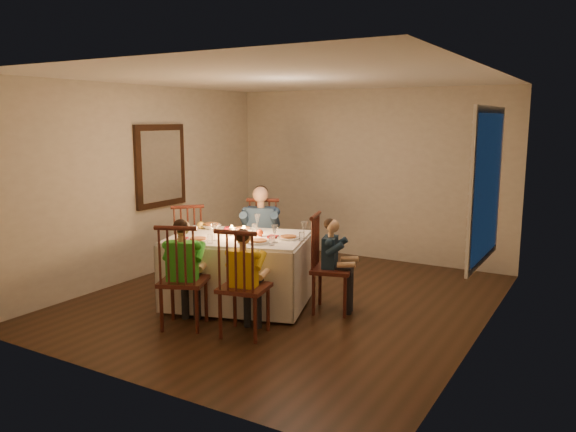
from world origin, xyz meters
The scene contains 26 objects.
ground centered at (0.00, 0.00, 0.00)m, with size 5.00×5.00×0.00m, color black.
wall_left centered at (-2.25, 0.00, 1.30)m, with size 0.02×5.00×2.60m, color beige.
wall_right centered at (2.25, 0.00, 1.30)m, with size 0.02×5.00×2.60m, color beige.
wall_back centered at (0.00, 2.50, 1.30)m, with size 4.50×0.02×2.60m, color beige.
ceiling centered at (0.00, 0.00, 2.60)m, with size 5.00×5.00×0.00m, color white.
dining_table centered at (-0.39, -0.42, 0.58)m, with size 1.83×1.55×0.79m.
chair_adult centered at (-0.63, 0.42, 0.00)m, with size 0.46×0.44×1.11m, color #39170F, non-canonical shape.
chair_near_left centered at (-0.47, -1.29, 0.00)m, with size 0.46×0.44×1.11m, color #39170F, non-canonical shape.
chair_near_right centered at (0.20, -1.16, 0.00)m, with size 0.46×0.44×1.11m, color #39170F, non-canonical shape.
chair_end centered at (0.65, -0.08, 0.00)m, with size 0.46×0.44×1.11m, color #39170F, non-canonical shape.
chair_extra centered at (-1.21, -0.29, 0.00)m, with size 0.44×0.42×1.07m, color #39170F, non-canonical shape.
adult centered at (-0.63, 0.42, 0.00)m, with size 0.49×0.45×1.30m, color navy, non-canonical shape.
child_green centered at (-0.47, -1.29, 0.00)m, with size 0.40×0.37×1.15m, color green, non-canonical shape.
child_yellow centered at (0.20, -1.16, 0.00)m, with size 0.37×0.34×1.09m, color gold, non-canonical shape.
child_teal centered at (0.65, -0.08, 0.00)m, with size 0.35×0.32×1.06m, color #172839, non-canonical shape.
setting_adult centered at (-0.55, -0.10, 0.83)m, with size 0.26×0.26×0.02m, color white.
setting_green centered at (-0.63, -0.85, 0.83)m, with size 0.26×0.26×0.02m, color white.
setting_yellow centered at (0.00, -0.59, 0.83)m, with size 0.26×0.26×0.02m, color white.
setting_teal centered at (0.18, -0.24, 0.83)m, with size 0.26×0.26×0.02m, color white.
candle_left centered at (-0.46, -0.44, 0.87)m, with size 0.06×0.06×0.10m, color white.
candle_right centered at (-0.32, -0.39, 0.87)m, with size 0.06×0.06×0.10m, color white.
squash centered at (-1.05, -0.28, 0.86)m, with size 0.09×0.09×0.09m, color yellow.
orange_fruit centered at (-0.18, -0.29, 0.86)m, with size 0.08×0.08×0.08m, color #ED4F13.
serving_bowl centered at (-0.94, -0.22, 0.84)m, with size 0.22×0.22×0.06m, color white.
wall_mirror centered at (-2.22, 0.30, 1.50)m, with size 0.06×0.95×1.15m.
window_blinds centered at (2.21, 0.10, 1.50)m, with size 0.07×1.34×1.54m.
Camera 1 is at (3.30, -5.57, 2.14)m, focal length 35.00 mm.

